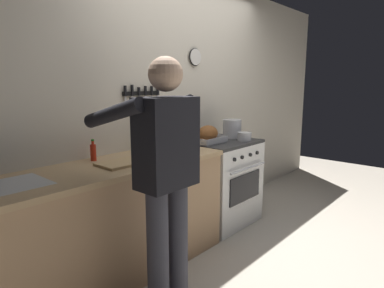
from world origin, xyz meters
name	(u,v)px	position (x,y,z in m)	size (l,w,h in m)	color
ground_plane	(296,259)	(0.00, 0.00, 0.00)	(8.00, 8.00, 0.00)	#A89E8E
wall_back	(182,102)	(0.00, 1.35, 1.30)	(6.00, 0.13, 2.60)	beige
counter_block	(108,222)	(-1.21, 0.99, 0.46)	(2.03, 0.65, 0.90)	tan
stove	(220,182)	(0.22, 0.99, 0.45)	(0.76, 0.67, 0.90)	white
person_cook	(165,172)	(-1.17, 0.40, 0.95)	(0.51, 0.63, 1.66)	#383842
roasting_pan	(208,135)	(0.02, 1.01, 0.98)	(0.35, 0.26, 0.18)	#B7B7BC
stock_pot	(232,129)	(0.45, 1.01, 1.00)	(0.20, 0.20, 0.20)	#B7B7BC
saucepan	(244,136)	(0.39, 0.81, 0.94)	(0.15, 0.15, 0.09)	#B7B7BC
cutting_board	(123,163)	(-1.10, 0.93, 0.91)	(0.36, 0.24, 0.02)	tan
bottle_hot_sauce	(93,152)	(-1.18, 1.19, 0.97)	(0.05, 0.05, 0.17)	red
bottle_vinegar	(146,142)	(-0.68, 1.15, 0.99)	(0.07, 0.07, 0.21)	#997F4C
bottle_soy_sauce	(169,141)	(-0.48, 1.06, 0.98)	(0.06, 0.06, 0.20)	black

